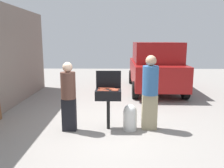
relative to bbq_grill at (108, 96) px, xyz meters
The scene contains 21 objects.
ground_plane 0.81m from the bbq_grill, 147.06° to the left, with size 24.00×24.00×0.00m, color gray.
bbq_grill is the anchor object (origin of this frame).
grill_lid_open 0.42m from the bbq_grill, 90.00° to the left, with size 0.60×0.05×0.42m, color black.
hot_dog_0 0.25m from the bbq_grill, ahead, with size 0.03×0.03×0.13m, color #B74C33.
hot_dog_1 0.18m from the bbq_grill, 16.50° to the right, with size 0.03×0.03×0.13m, color #B74C33.
hot_dog_2 0.24m from the bbq_grill, 159.23° to the right, with size 0.03×0.03×0.13m, color #AD4228.
hot_dog_3 0.20m from the bbq_grill, 49.27° to the left, with size 0.03×0.03×0.13m, color #AD4228.
hot_dog_4 0.23m from the bbq_grill, 103.80° to the right, with size 0.03×0.03×0.13m, color #B74C33.
hot_dog_5 0.26m from the bbq_grill, 46.51° to the right, with size 0.03×0.03×0.13m, color #AD4228.
hot_dog_6 0.21m from the bbq_grill, 158.15° to the left, with size 0.03×0.03×0.13m, color #AD4228.
hot_dog_7 0.20m from the bbq_grill, 117.22° to the left, with size 0.03×0.03×0.13m, color #AD4228.
hot_dog_8 0.29m from the bbq_grill, 139.87° to the right, with size 0.03×0.03×0.13m, color #B74C33.
hot_dog_9 0.21m from the bbq_grill, 132.54° to the right, with size 0.03×0.03×0.13m, color #B74C33.
hot_dog_10 0.26m from the bbq_grill, 146.85° to the left, with size 0.03×0.03×0.13m, color #AD4228.
hot_dog_11 0.26m from the bbq_grill, 35.11° to the right, with size 0.03×0.03×0.13m, color #AD4228.
hot_dog_12 0.20m from the bbq_grill, 31.35° to the left, with size 0.03×0.03×0.13m, color #AD4228.
hot_dog_13 0.24m from the bbq_grill, 24.74° to the right, with size 0.03×0.03×0.13m, color #C6593D.
propane_tank 0.71m from the bbq_grill, ahead, with size 0.32×0.32×0.62m.
person_left 0.92m from the bbq_grill, behind, with size 0.34×0.34×1.61m.
person_right 0.99m from the bbq_grill, ahead, with size 0.37×0.37×1.76m.
parked_minivan 4.77m from the bbq_grill, 67.59° to the left, with size 2.10×4.44×2.02m.
Camera 1 is at (0.23, -5.28, 2.09)m, focal length 36.87 mm.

